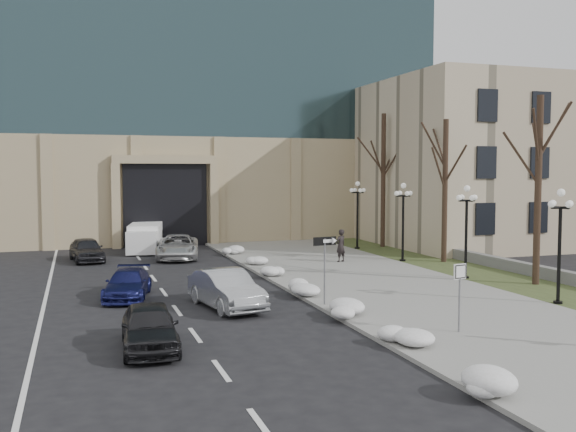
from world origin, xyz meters
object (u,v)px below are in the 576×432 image
at_px(lamppost_b, 466,219).
at_px(keep_sign, 460,283).
at_px(car_a, 150,327).
at_px(lamppost_a, 560,231).
at_px(car_c, 128,284).
at_px(pedestrian, 341,246).
at_px(car_e, 87,249).
at_px(one_way_sign, 329,249).
at_px(box_truck, 145,238).
at_px(lamppost_d, 357,206).
at_px(lamppost_c, 403,211).
at_px(car_d, 178,247).
at_px(car_b, 226,289).

bearing_deg(lamppost_b, keep_sign, -124.87).
bearing_deg(car_a, lamppost_a, 7.49).
xyz_separation_m(car_c, lamppost_a, (16.43, -7.13, 2.46)).
bearing_deg(pedestrian, car_e, -45.71).
relative_size(pedestrian, lamppost_a, 0.40).
height_order(one_way_sign, lamppost_a, lamppost_a).
distance_m(box_truck, lamppost_b, 22.19).
bearing_deg(lamppost_d, keep_sign, -106.19).
relative_size(lamppost_c, lamppost_d, 1.00).
xyz_separation_m(pedestrian, lamppost_a, (3.70, -13.76, 1.99)).
relative_size(car_e, pedestrian, 2.21).
relative_size(keep_sign, lamppost_a, 0.50).
height_order(car_d, pedestrian, pedestrian).
bearing_deg(box_truck, lamppost_d, -5.19).
relative_size(car_d, keep_sign, 2.24).
bearing_deg(car_b, car_c, 126.66).
bearing_deg(car_d, car_b, -80.82).
height_order(box_truck, lamppost_d, lamppost_d).
bearing_deg(one_way_sign, lamppost_d, 53.86).
xyz_separation_m(one_way_sign, lamppost_c, (8.91, 10.25, 0.72)).
distance_m(keep_sign, lamppost_a, 7.16).
height_order(car_e, keep_sign, keep_sign).
xyz_separation_m(car_a, car_c, (-0.01, 8.38, -0.09)).
distance_m(car_d, one_way_sign, 16.74).
relative_size(lamppost_b, lamppost_d, 1.00).
distance_m(pedestrian, box_truck, 14.23).
bearing_deg(box_truck, car_d, -60.37).
distance_m(car_d, lamppost_c, 14.06).
height_order(car_e, lamppost_c, lamppost_c).
height_order(box_truck, lamppost_b, lamppost_b).
distance_m(car_e, lamppost_d, 18.06).
bearing_deg(lamppost_a, pedestrian, 105.03).
bearing_deg(car_a, car_b, 58.22).
height_order(box_truck, one_way_sign, one_way_sign).
height_order(lamppost_a, lamppost_b, same).
height_order(keep_sign, lamppost_d, lamppost_d).
relative_size(car_c, lamppost_a, 0.89).
bearing_deg(car_d, lamppost_b, -34.44).
xyz_separation_m(pedestrian, one_way_sign, (-5.22, -11.01, 1.27)).
distance_m(car_e, one_way_sign, 19.12).
xyz_separation_m(box_truck, lamppost_a, (14.02, -23.55, 2.18)).
bearing_deg(pedestrian, keep_sign, 56.90).
height_order(lamppost_a, lamppost_d, same).
bearing_deg(lamppost_b, pedestrian, 116.98).
relative_size(car_c, car_e, 0.99).
height_order(car_d, box_truck, box_truck).
bearing_deg(car_c, keep_sign, -32.24).
xyz_separation_m(box_truck, keep_sign, (7.55, -26.33, 0.87)).
bearing_deg(lamppost_a, keep_sign, -156.74).
xyz_separation_m(car_a, car_e, (-1.49, 20.78, 0.02)).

